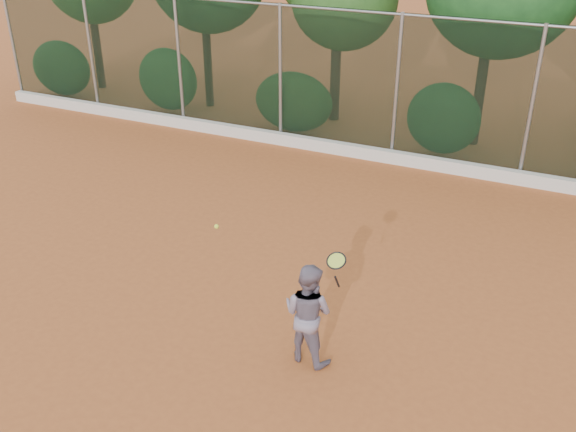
% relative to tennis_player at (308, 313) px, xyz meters
% --- Properties ---
extents(ground, '(80.00, 80.00, 0.00)m').
position_rel_tennis_player_xyz_m(ground, '(-1.08, 0.66, -0.76)').
color(ground, '#A15226').
rests_on(ground, ground).
extents(concrete_curb, '(24.00, 0.20, 0.30)m').
position_rel_tennis_player_xyz_m(concrete_curb, '(-1.08, 7.48, -0.61)').
color(concrete_curb, silver).
rests_on(concrete_curb, ground).
extents(tennis_player, '(0.83, 0.69, 1.52)m').
position_rel_tennis_player_xyz_m(tennis_player, '(0.00, 0.00, 0.00)').
color(tennis_player, slate).
rests_on(tennis_player, ground).
extents(chainlink_fence, '(24.09, 0.09, 3.50)m').
position_rel_tennis_player_xyz_m(chainlink_fence, '(-1.08, 7.66, 1.10)').
color(chainlink_fence, black).
rests_on(chainlink_fence, ground).
extents(tennis_racket, '(0.28, 0.27, 0.55)m').
position_rel_tennis_player_xyz_m(tennis_racket, '(0.43, -0.12, 0.98)').
color(tennis_racket, black).
rests_on(tennis_racket, ground).
extents(tennis_ball_in_flight, '(0.06, 0.06, 0.06)m').
position_rel_tennis_player_xyz_m(tennis_ball_in_flight, '(-1.25, -0.22, 1.17)').
color(tennis_ball_in_flight, '#E0F838').
rests_on(tennis_ball_in_flight, ground).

